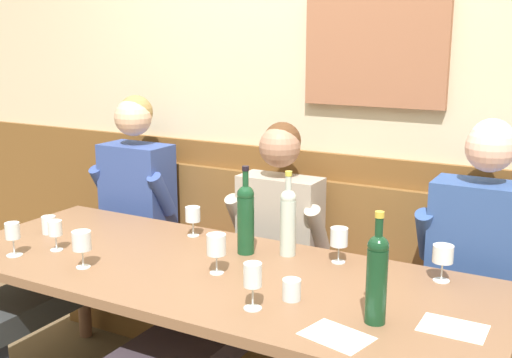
% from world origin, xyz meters
% --- Properties ---
extents(room_wall_back, '(6.80, 0.12, 2.80)m').
position_xyz_m(room_wall_back, '(0.00, 1.09, 1.40)').
color(room_wall_back, beige).
rests_on(room_wall_back, ground).
extents(wood_wainscot_panel, '(6.80, 0.03, 1.08)m').
position_xyz_m(wood_wainscot_panel, '(0.00, 1.04, 0.54)').
color(wood_wainscot_panel, brown).
rests_on(wood_wainscot_panel, ground).
extents(wall_bench, '(2.64, 0.42, 0.94)m').
position_xyz_m(wall_bench, '(0.00, 0.83, 0.28)').
color(wall_bench, brown).
rests_on(wall_bench, ground).
extents(dining_table, '(2.34, 0.90, 0.74)m').
position_xyz_m(dining_table, '(0.00, 0.12, 0.67)').
color(dining_table, brown).
rests_on(dining_table, ground).
extents(person_left_seat, '(0.50, 1.32, 1.34)m').
position_xyz_m(person_left_seat, '(-0.94, 0.47, 0.65)').
color(person_left_seat, '#252935').
rests_on(person_left_seat, ground).
extents(person_center_right_seat, '(0.52, 1.32, 1.25)m').
position_xyz_m(person_center_right_seat, '(-0.03, 0.42, 0.60)').
color(person_center_right_seat, '#27243C').
rests_on(person_center_right_seat, ground).
extents(person_center_left_seat, '(0.54, 1.32, 1.33)m').
position_xyz_m(person_center_left_seat, '(0.94, 0.46, 0.64)').
color(person_center_left_seat, '#242A39').
rests_on(person_center_left_seat, ground).
extents(wine_bottle_green_tall, '(0.07, 0.07, 0.39)m').
position_xyz_m(wine_bottle_green_tall, '(0.04, 0.35, 0.90)').
color(wine_bottle_green_tall, '#154223').
rests_on(wine_bottle_green_tall, dining_table).
extents(wine_bottle_clear_water, '(0.07, 0.07, 0.37)m').
position_xyz_m(wine_bottle_clear_water, '(0.21, 0.42, 0.90)').
color(wine_bottle_clear_water, '#B8C7BC').
rests_on(wine_bottle_clear_water, dining_table).
extents(wine_bottle_amber_mid, '(0.07, 0.07, 0.38)m').
position_xyz_m(wine_bottle_amber_mid, '(0.75, -0.02, 0.90)').
color(wine_bottle_amber_mid, '#133A1F').
rests_on(wine_bottle_amber_mid, dining_table).
extents(wine_glass_by_bottle, '(0.07, 0.07, 0.15)m').
position_xyz_m(wine_glass_by_bottle, '(0.43, 0.44, 0.84)').
color(wine_glass_by_bottle, silver).
rests_on(wine_glass_by_bottle, dining_table).
extents(wine_glass_left_end, '(0.06, 0.06, 0.14)m').
position_xyz_m(wine_glass_left_end, '(-0.71, -0.02, 0.83)').
color(wine_glass_left_end, silver).
rests_on(wine_glass_left_end, dining_table).
extents(wine_glass_center_rear, '(0.07, 0.07, 0.14)m').
position_xyz_m(wine_glass_center_rear, '(-0.30, 0.44, 0.84)').
color(wine_glass_center_rear, silver).
rests_on(wine_glass_center_rear, dining_table).
extents(wine_glass_mid_left, '(0.08, 0.08, 0.16)m').
position_xyz_m(wine_glass_mid_left, '(0.05, 0.09, 0.85)').
color(wine_glass_mid_left, silver).
rests_on(wine_glass_mid_left, dining_table).
extents(wine_glass_right_end, '(0.07, 0.07, 0.15)m').
position_xyz_m(wine_glass_right_end, '(-0.82, -0.16, 0.84)').
color(wine_glass_right_end, silver).
rests_on(wine_glass_right_end, dining_table).
extents(wine_glass_mid_right, '(0.08, 0.08, 0.15)m').
position_xyz_m(wine_glass_mid_right, '(-0.46, -0.12, 0.85)').
color(wine_glass_mid_right, silver).
rests_on(wine_glass_mid_right, dining_table).
extents(wine_glass_near_bucket, '(0.08, 0.08, 0.14)m').
position_xyz_m(wine_glass_near_bucket, '(0.86, 0.44, 0.84)').
color(wine_glass_near_bucket, silver).
rests_on(wine_glass_near_bucket, dining_table).
extents(wine_glass_center_front, '(0.06, 0.06, 0.17)m').
position_xyz_m(wine_glass_center_front, '(0.34, -0.13, 0.85)').
color(wine_glass_center_front, silver).
rests_on(wine_glass_center_front, dining_table).
extents(water_tumbler_right, '(0.07, 0.07, 0.08)m').
position_xyz_m(water_tumbler_right, '(-0.93, 0.14, 0.78)').
color(water_tumbler_right, silver).
rests_on(water_tumbler_right, dining_table).
extents(water_tumbler_center, '(0.07, 0.07, 0.08)m').
position_xyz_m(water_tumbler_center, '(0.43, 0.01, 0.78)').
color(water_tumbler_center, silver).
rests_on(water_tumbler_center, dining_table).
extents(tasting_sheet_left_guest, '(0.21, 0.15, 0.00)m').
position_xyz_m(tasting_sheet_left_guest, '(0.98, 0.06, 0.74)').
color(tasting_sheet_left_guest, white).
rests_on(tasting_sheet_left_guest, dining_table).
extents(tasting_sheet_right_guest, '(0.24, 0.20, 0.00)m').
position_xyz_m(tasting_sheet_right_guest, '(0.67, -0.18, 0.74)').
color(tasting_sheet_right_guest, white).
rests_on(tasting_sheet_right_guest, dining_table).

